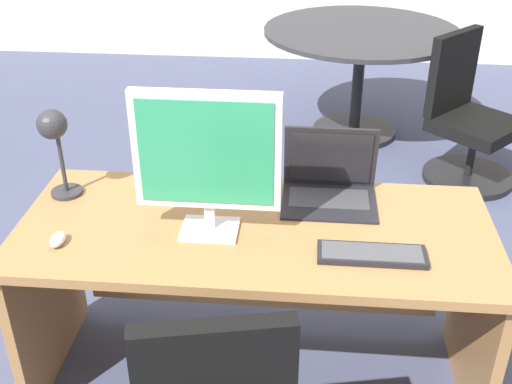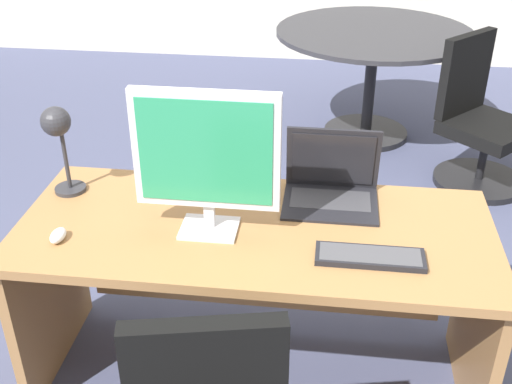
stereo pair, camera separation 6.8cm
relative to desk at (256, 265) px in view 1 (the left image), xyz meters
The scene contains 9 objects.
ground 1.54m from the desk, 90.00° to the left, with size 12.00×12.00×0.00m, color #474C6B.
desk is the anchor object (origin of this frame).
monitor 0.53m from the desk, 149.48° to the right, with size 0.49×0.16×0.52m.
laptop 0.44m from the desk, 37.39° to the left, with size 0.35×0.28×0.27m.
keyboard 0.50m from the desk, 26.54° to the right, with size 0.36×0.12×0.02m.
mouse 0.73m from the desk, 161.54° to the right, with size 0.05×0.09×0.04m.
desk_lamp 0.89m from the desk, behind, with size 0.12×0.14×0.36m.
meeting_table 2.44m from the desk, 78.00° to the left, with size 1.33×1.33×0.77m.
meeting_chair_near 2.12m from the desk, 57.05° to the left, with size 0.66×0.65×0.91m.
Camera 1 is at (0.17, -1.89, 1.95)m, focal length 44.57 mm.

